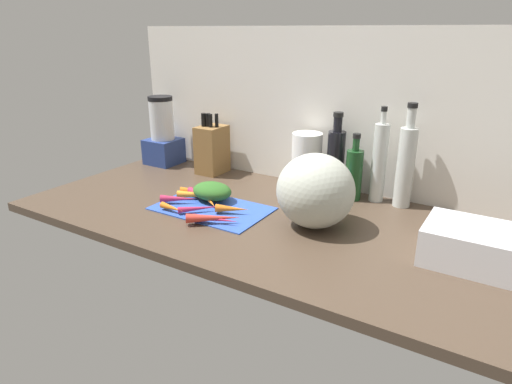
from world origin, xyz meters
The scene contains 24 objects.
ground_plane centered at (0.00, 0.00, -1.50)cm, with size 170.00×80.00×3.00cm, color #47382B.
wall_back centered at (0.00, 38.50, 30.00)cm, with size 170.00×3.00×60.00cm, color silver.
cutting_board centered at (-18.77, -6.04, 0.40)cm, with size 39.12×24.58×0.80cm, color #2D51B7.
carrot_0 centered at (-27.44, -1.25, 2.24)cm, with size 2.88×2.88×12.04cm, color #B2264C.
carrot_1 centered at (-23.89, 1.30, 1.83)cm, with size 2.06×2.06×10.85cm, color orange.
carrot_2 centered at (-31.48, -8.92, 2.21)cm, with size 2.81×2.81×12.46cm, color #B2264C.
carrot_3 centered at (-10.40, -16.31, 2.36)cm, with size 3.11×3.11×17.20cm, color red.
carrot_4 centered at (-31.04, 0.76, 2.23)cm, with size 2.86×2.86×11.74cm, color orange.
carrot_5 centered at (-20.23, -11.49, 1.86)cm, with size 2.13×2.13×13.83cm, color #B2264C.
carrot_6 centered at (-9.88, -6.68, 2.22)cm, with size 2.85×2.85×10.95cm, color orange.
carrot_7 centered at (-27.80, -16.06, 1.94)cm, with size 2.29×2.29×10.06cm, color orange.
carrot_8 centered at (-26.95, -1.22, 2.17)cm, with size 2.73×2.73×17.88cm, color orange.
carrot_9 centered at (-9.78, -15.91, 1.87)cm, with size 2.13×2.13×15.11cm, color #B2264C.
carrot_10 centered at (-21.33, -3.92, 2.01)cm, with size 2.43×2.43×12.67cm, color orange.
carrot_greens_pile centered at (-23.07, -0.46, 3.96)cm, with size 14.93×11.49×6.32cm, color #2D6023.
winter_squash centered at (17.14, 0.36, 11.74)cm, with size 24.45×23.73×23.47cm, color #B2B7A8.
knife_block centered at (-43.95, 28.03, 10.50)cm, with size 10.12×12.87×25.80cm.
blender_appliance centered at (-71.68, 27.78, 13.26)cm, with size 14.23×14.23×30.79cm.
paper_towel_roll centered at (0.31, 29.50, 11.11)cm, with size 11.39×11.39×22.22cm, color white.
bottle_0 centered at (10.83, 31.66, 12.96)cm, with size 6.53×6.53×30.76cm.
bottle_1 centered at (19.20, 28.93, 9.82)cm, with size 6.10×6.10×24.46cm.
bottle_2 centered at (27.01, 32.03, 14.57)cm, with size 5.18×5.18×34.15cm.
bottle_3 centered at (36.23, 31.79, 15.17)cm, with size 6.01×6.01×36.16cm.
dish_rack centered at (64.02, -0.27, 5.11)cm, with size 27.03×19.53×10.22cm, color silver.
Camera 1 is at (69.33, -119.71, 58.82)cm, focal length 31.23 mm.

